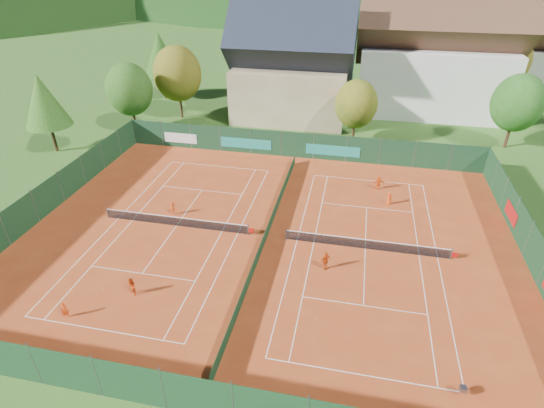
{
  "coord_description": "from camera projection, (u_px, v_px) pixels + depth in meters",
  "views": [
    {
      "loc": [
        6.24,
        -27.95,
        20.45
      ],
      "look_at": [
        0.0,
        2.0,
        2.0
      ],
      "focal_mm": 28.0,
      "sensor_mm": 36.0,
      "label": 1
    }
  ],
  "objects": [
    {
      "name": "ground",
      "position": [
        267.0,
        237.0,
        35.09
      ],
      "size": [
        600.0,
        600.0,
        0.0
      ],
      "primitive_type": "plane",
      "color": "#2D591C",
      "rests_on": "ground"
    },
    {
      "name": "clay_pad",
      "position": [
        267.0,
        237.0,
        35.08
      ],
      "size": [
        40.0,
        32.0,
        0.01
      ],
      "primitive_type": "cube",
      "color": "#AD3D19",
      "rests_on": "ground"
    },
    {
      "name": "court_markings_left",
      "position": [
        176.0,
        226.0,
        36.47
      ],
      "size": [
        11.03,
        23.83,
        0.0
      ],
      "color": "white",
      "rests_on": "ground"
    },
    {
      "name": "court_markings_right",
      "position": [
        365.0,
        249.0,
        33.67
      ],
      "size": [
        11.03,
        23.83,
        0.0
      ],
      "color": "white",
      "rests_on": "ground"
    },
    {
      "name": "tennis_net_left",
      "position": [
        177.0,
        221.0,
        36.19
      ],
      "size": [
        13.3,
        0.1,
        1.02
      ],
      "color": "#59595B",
      "rests_on": "ground"
    },
    {
      "name": "tennis_net_right",
      "position": [
        368.0,
        244.0,
        33.39
      ],
      "size": [
        13.3,
        0.1,
        1.02
      ],
      "color": "#59595B",
      "rests_on": "ground"
    },
    {
      "name": "court_divider",
      "position": [
        267.0,
        232.0,
        34.82
      ],
      "size": [
        0.03,
        28.8,
        1.0
      ],
      "color": "#12331C",
      "rests_on": "ground"
    },
    {
      "name": "fence_north",
      "position": [
        293.0,
        145.0,
        47.81
      ],
      "size": [
        40.0,
        0.1,
        3.0
      ],
      "color": "#13351E",
      "rests_on": "ground"
    },
    {
      "name": "fence_south",
      "position": [
        198.0,
        397.0,
        20.89
      ],
      "size": [
        40.0,
        0.04,
        3.0
      ],
      "color": "#14381D",
      "rests_on": "ground"
    },
    {
      "name": "fence_west",
      "position": [
        48.0,
        197.0,
        37.8
      ],
      "size": [
        0.04,
        32.0,
        3.0
      ],
      "color": "#163D20",
      "rests_on": "ground"
    },
    {
      "name": "fence_east",
      "position": [
        535.0,
        252.0,
        30.86
      ],
      "size": [
        0.09,
        32.0,
        3.0
      ],
      "color": "#13341C",
      "rests_on": "ground"
    },
    {
      "name": "chalet",
      "position": [
        292.0,
        68.0,
        57.33
      ],
      "size": [
        16.2,
        12.0,
        16.0
      ],
      "color": "#C6B38B",
      "rests_on": "ground"
    },
    {
      "name": "hotel_block_a",
      "position": [
        435.0,
        59.0,
        58.65
      ],
      "size": [
        21.6,
        11.0,
        17.25
      ],
      "color": "silver",
      "rests_on": "ground"
    },
    {
      "name": "hotel_block_b",
      "position": [
        526.0,
        57.0,
        63.3
      ],
      "size": [
        17.28,
        10.0,
        15.5
      ],
      "color": "silver",
      "rests_on": "ground"
    },
    {
      "name": "tree_west_front",
      "position": [
        129.0,
        89.0,
        52.9
      ],
      "size": [
        5.72,
        5.72,
        8.69
      ],
      "color": "#483219",
      "rests_on": "ground"
    },
    {
      "name": "tree_west_mid",
      "position": [
        177.0,
        74.0,
        56.89
      ],
      "size": [
        6.44,
        6.44,
        9.78
      ],
      "color": "#453018",
      "rests_on": "ground"
    },
    {
      "name": "tree_west_back",
      "position": [
        160.0,
        54.0,
        64.3
      ],
      "size": [
        5.6,
        5.6,
        10.0
      ],
      "color": "#432A18",
      "rests_on": "ground"
    },
    {
      "name": "tree_center",
      "position": [
        356.0,
        104.0,
        50.04
      ],
      "size": [
        5.01,
        5.01,
        7.6
      ],
      "color": "#432E17",
      "rests_on": "ground"
    },
    {
      "name": "tree_east_front",
      "position": [
        518.0,
        103.0,
        48.22
      ],
      "size": [
        5.72,
        5.72,
        8.69
      ],
      "color": "#4B2C1B",
      "rests_on": "ground"
    },
    {
      "name": "tree_west_side",
      "position": [
        43.0,
        100.0,
        46.9
      ],
      "size": [
        5.04,
        5.04,
        9.0
      ],
      "color": "#442918",
      "rests_on": "ground"
    },
    {
      "name": "tree_east_back",
      "position": [
        504.0,
        61.0,
        60.58
      ],
      "size": [
        7.15,
        7.15,
        10.86
      ],
      "color": "#402E17",
      "rests_on": "ground"
    },
    {
      "name": "mountain_backdrop",
      "position": [
        401.0,
        69.0,
        246.29
      ],
      "size": [
        820.0,
        530.0,
        242.0
      ],
      "color": "black",
      "rests_on": "ground"
    },
    {
      "name": "ball_hopper",
      "position": [
        463.0,
        389.0,
        22.34
      ],
      "size": [
        0.34,
        0.34,
        0.8
      ],
      "color": "slate",
      "rests_on": "ground"
    },
    {
      "name": "loose_ball_0",
      "position": [
        103.0,
        289.0,
        29.62
      ],
      "size": [
        0.07,
        0.07,
        0.07
      ],
      "primitive_type": "sphere",
      "color": "#CCD833",
      "rests_on": "ground"
    },
    {
      "name": "loose_ball_1",
      "position": [
        316.0,
        318.0,
        27.34
      ],
      "size": [
        0.07,
        0.07,
        0.07
      ],
      "primitive_type": "sphere",
      "color": "#CCD833",
      "rests_on": "ground"
    },
    {
      "name": "loose_ball_2",
      "position": [
        269.0,
        228.0,
        36.16
      ],
      "size": [
        0.07,
        0.07,
        0.07
      ],
      "primitive_type": "sphere",
      "color": "#CCD833",
      "rests_on": "ground"
    },
    {
      "name": "loose_ball_3",
      "position": [
        247.0,
        188.0,
        42.19
      ],
      "size": [
        0.07,
        0.07,
        0.07
      ],
      "primitive_type": "sphere",
      "color": "#CCD833",
      "rests_on": "ground"
    },
    {
      "name": "player_left_near",
      "position": [
        65.0,
        310.0,
        27.11
      ],
      "size": [
        0.54,
        0.53,
        1.25
      ],
      "primitive_type": "imported",
      "rotation": [
        0.0,
        0.0,
        0.71
      ],
      "color": "#E64A14",
      "rests_on": "ground"
    },
    {
      "name": "player_left_mid",
      "position": [
        131.0,
        287.0,
        28.84
      ],
      "size": [
        0.88,
        0.85,
        1.42
      ],
      "primitive_type": "imported",
      "rotation": [
        0.0,
        0.0,
        -0.66
      ],
      "color": "#D74613",
      "rests_on": "ground"
    },
    {
      "name": "player_left_far",
      "position": [
        173.0,
        208.0,
        37.77
      ],
      "size": [
        0.81,
        0.49,
        1.22
      ],
      "primitive_type": "imported",
      "rotation": [
        0.0,
        0.0,
        3.09
      ],
      "color": "#D44612",
      "rests_on": "ground"
    },
    {
      "name": "player_right_near",
      "position": [
        325.0,
        261.0,
        31.18
      ],
      "size": [
        0.96,
        0.84,
        1.55
      ],
      "primitive_type": "imported",
      "rotation": [
        0.0,
        0.0,
        0.63
      ],
      "color": "#E25414",
      "rests_on": "ground"
    },
    {
      "name": "player_right_far_a",
      "position": [
        389.0,
        199.0,
        39.25
      ],
      "size": [
        0.72,
        0.66,
        1.23
      ],
      "primitive_type": "imported",
      "rotation": [
        0.0,
        0.0,
        3.75
      ],
      "color": "#F65115",
      "rests_on": "ground"
    },
    {
      "name": "player_right_far_b",
      "position": [
        378.0,
        183.0,
        41.69
      ],
      "size": [
        1.38,
        0.77,
        1.42
      ],
      "primitive_type": "imported",
      "rotation": [
        0.0,
        0.0,
        3.42
      ],
      "color": "orange",
      "rests_on": "ground"
    }
  ]
}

